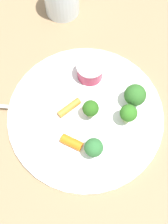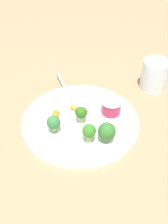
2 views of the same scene
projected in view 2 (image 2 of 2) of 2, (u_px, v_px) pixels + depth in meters
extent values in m
plane|color=#8D714F|center=(80.00, 123.00, 0.65)|extent=(2.40, 2.40, 0.00)
cylinder|color=white|center=(80.00, 121.00, 0.65)|extent=(0.30, 0.30, 0.01)
cylinder|color=#9F213F|center=(111.00, 107.00, 0.65)|extent=(0.05, 0.05, 0.04)
cylinder|color=silver|center=(112.00, 102.00, 0.64)|extent=(0.05, 0.05, 0.00)
cylinder|color=#85AE5E|center=(54.00, 129.00, 0.61)|extent=(0.01, 0.01, 0.02)
sphere|color=#2F6B34|center=(53.00, 122.00, 0.59)|extent=(0.03, 0.03, 0.03)
cylinder|color=#91AD6E|center=(81.00, 119.00, 0.63)|extent=(0.01, 0.01, 0.02)
sphere|color=#2A5F19|center=(81.00, 113.00, 0.62)|extent=(0.03, 0.03, 0.03)
cylinder|color=#95B970|center=(106.00, 138.00, 0.59)|extent=(0.01, 0.01, 0.01)
sphere|color=#2D6425|center=(107.00, 131.00, 0.57)|extent=(0.04, 0.04, 0.04)
cylinder|color=#9AAB66|center=(89.00, 138.00, 0.58)|extent=(0.01, 0.01, 0.02)
sphere|color=#2F6D1F|center=(89.00, 131.00, 0.57)|extent=(0.03, 0.03, 0.03)
cylinder|color=orange|center=(79.00, 109.00, 0.67)|extent=(0.05, 0.03, 0.01)
cylinder|color=orange|center=(55.00, 117.00, 0.64)|extent=(0.04, 0.04, 0.02)
cube|color=beige|center=(63.00, 85.00, 0.76)|extent=(0.12, 0.06, 0.00)
cube|color=beige|center=(73.00, 100.00, 0.70)|extent=(0.03, 0.01, 0.00)
cube|color=beige|center=(72.00, 100.00, 0.70)|extent=(0.03, 0.01, 0.00)
cube|color=beige|center=(70.00, 100.00, 0.70)|extent=(0.03, 0.01, 0.00)
cube|color=beige|center=(69.00, 101.00, 0.70)|extent=(0.03, 0.01, 0.00)
cylinder|color=silver|center=(154.00, 75.00, 0.74)|extent=(0.08, 0.08, 0.09)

